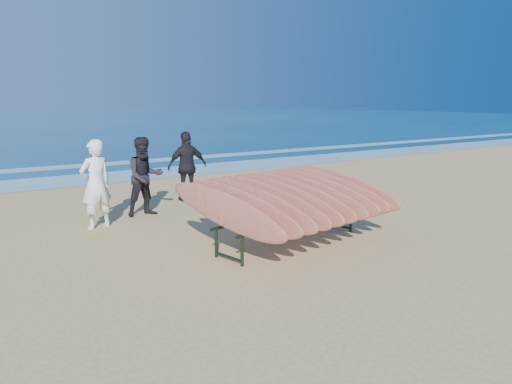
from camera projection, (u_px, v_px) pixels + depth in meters
ground at (281, 252)px, 8.74m from camera, size 120.00×120.00×0.00m
foam_near at (104, 177)px, 16.88m from camera, size 160.00×160.00×0.00m
foam_far at (77, 166)px, 19.74m from camera, size 160.00×160.00×0.00m
surfboard_rack at (290, 198)px, 9.09m from camera, size 3.62×3.34×1.36m
person_white at (96, 184)px, 10.23m from camera, size 0.75×0.57×1.84m
person_dark_a at (145, 177)px, 11.33m from camera, size 0.88×0.69×1.80m
person_dark_b at (187, 166)px, 13.00m from camera, size 1.09×0.52×1.81m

